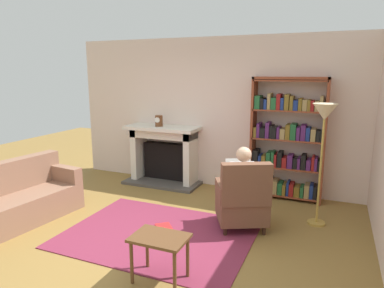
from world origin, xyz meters
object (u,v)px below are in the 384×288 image
at_px(fireplace, 164,153).
at_px(seated_reader, 241,183).
at_px(bookshelf, 287,141).
at_px(sofa_floral, 17,200).
at_px(side_table, 160,244).
at_px(mantel_clock, 159,121).
at_px(armchair_reading, 243,200).
at_px(floor_lamp, 324,123).

bearing_deg(fireplace, seated_reader, -35.44).
height_order(bookshelf, sofa_floral, bookshelf).
distance_m(seated_reader, side_table, 1.64).
distance_m(fireplace, mantel_clock, 0.63).
distance_m(fireplace, armchair_reading, 2.38).
relative_size(bookshelf, seated_reader, 1.77).
xyz_separation_m(mantel_clock, sofa_floral, (-1.05, -2.31, -0.89)).
bearing_deg(fireplace, side_table, -63.64).
bearing_deg(bookshelf, side_table, -105.65).
distance_m(bookshelf, seated_reader, 1.45).
distance_m(fireplace, seated_reader, 2.27).
bearing_deg(armchair_reading, mantel_clock, -60.53).
distance_m(armchair_reading, side_table, 1.54).
relative_size(armchair_reading, seated_reader, 0.85).
relative_size(fireplace, mantel_clock, 6.97).
bearing_deg(sofa_floral, floor_lamp, -61.63).
relative_size(seated_reader, side_table, 2.04).
relative_size(fireplace, floor_lamp, 0.84).
distance_m(seated_reader, sofa_floral, 3.16).
xyz_separation_m(bookshelf, seated_reader, (-0.40, -1.35, -0.35)).
relative_size(fireplace, bookshelf, 0.71).
distance_m(sofa_floral, floor_lamp, 4.37).
distance_m(fireplace, side_table, 3.22).
xyz_separation_m(bookshelf, floor_lamp, (0.57, -0.88, 0.46)).
xyz_separation_m(mantel_clock, armchair_reading, (1.95, -1.32, -0.78)).
height_order(seated_reader, side_table, seated_reader).
relative_size(mantel_clock, armchair_reading, 0.21).
xyz_separation_m(fireplace, side_table, (1.43, -2.88, -0.18)).
relative_size(bookshelf, armchair_reading, 2.08).
xyz_separation_m(bookshelf, side_table, (-0.82, -2.92, -0.57)).
xyz_separation_m(fireplace, seated_reader, (1.85, -1.31, 0.04)).
bearing_deg(floor_lamp, side_table, -124.34).
height_order(mantel_clock, seated_reader, mantel_clock).
bearing_deg(fireplace, bookshelf, 0.88).
relative_size(mantel_clock, side_table, 0.37).
xyz_separation_m(mantel_clock, bookshelf, (2.30, 0.14, -0.23)).
xyz_separation_m(mantel_clock, side_table, (1.48, -2.78, -0.80)).
bearing_deg(mantel_clock, fireplace, 62.20).
distance_m(side_table, floor_lamp, 2.67).
distance_m(seated_reader, floor_lamp, 1.35).
bearing_deg(seated_reader, sofa_floral, -6.20).
xyz_separation_m(fireplace, armchair_reading, (1.90, -1.42, -0.16)).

